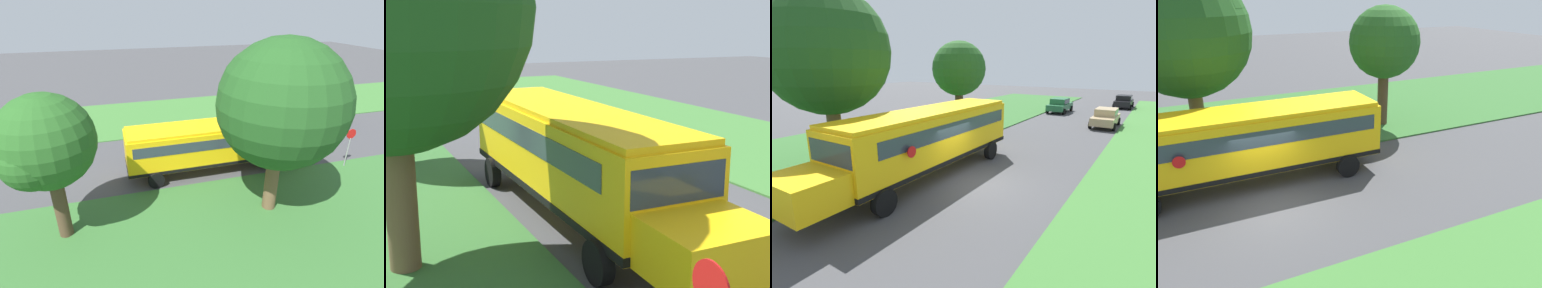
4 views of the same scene
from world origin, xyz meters
The scene contains 8 objects.
ground_plane centered at (0.00, 0.00, 0.00)m, with size 120.00×120.00×0.00m, color #424244.
grass_verge centered at (-10.00, 0.00, 0.04)m, with size 12.00×80.00×0.08m, color #33662D.
school_bus centered at (-2.37, -0.40, 1.92)m, with size 2.84×12.42×3.16m.
car_tan_nearest centered at (2.80, 17.06, 0.88)m, with size 2.02×4.40×1.56m.
car_green_middle centered at (-2.80, 23.00, 0.88)m, with size 2.02×4.40×1.56m.
car_black_furthest centered at (2.80, 30.82, 0.88)m, with size 2.02×4.40×1.56m.
oak_tree_beside_bus centered at (-7.15, -1.71, 5.91)m, with size 6.10×6.10×8.85m.
oak_tree_roadside_mid centered at (-6.64, 8.48, 4.76)m, with size 4.04×4.04×6.91m.
Camera 3 is at (6.47, -10.83, 5.18)m, focal length 28.00 mm.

